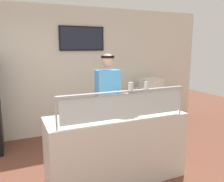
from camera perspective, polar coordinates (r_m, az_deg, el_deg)
name	(u,v)px	position (r m, az deg, el deg)	size (l,w,h in m)	color
ground_plane	(100,158)	(4.13, -3.01, -16.14)	(12.00, 12.00, 0.00)	brown
shop_rear_unit	(75,71)	(5.11, -9.00, 4.99)	(6.31, 0.13, 2.70)	silver
serving_counter	(116,148)	(3.36, 1.08, -13.72)	(1.91, 0.66, 0.95)	silver
sneeze_guard	(126,101)	(2.89, 3.35, -2.57)	(1.74, 0.06, 0.39)	#B2B5BC
pizza_tray	(124,114)	(3.20, 2.95, -5.59)	(0.42, 0.42, 0.04)	#9EA0A8
pizza_server	(125,112)	(3.18, 3.33, -5.27)	(0.07, 0.28, 0.01)	#ADAFB7
parmesan_shaker	(131,87)	(2.89, 4.62, 1.01)	(0.06, 0.06, 0.10)	white
pepper_flake_shaker	(147,86)	(3.00, 8.46, 1.27)	(0.06, 0.06, 0.09)	white
worker_figure	(108,100)	(3.84, -0.94, -2.18)	(0.41, 0.50, 1.76)	#23232D
prep_shelf	(150,108)	(5.48, 9.36, -4.14)	(0.70, 0.55, 0.93)	#B7BABF
pizza_box_stack	(151,83)	(5.36, 9.52, 1.85)	(0.44, 0.43, 0.22)	silver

